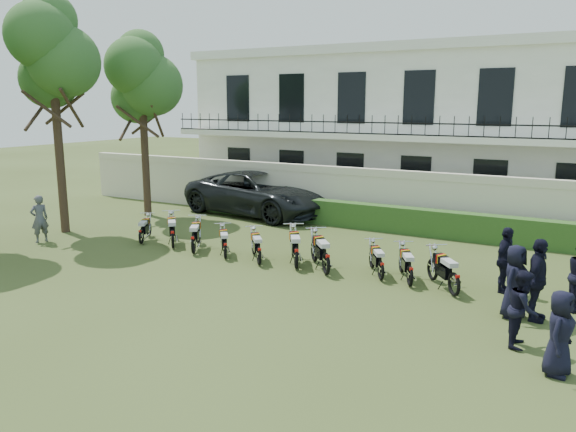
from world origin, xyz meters
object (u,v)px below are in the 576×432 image
motorcycle_3 (225,246)px  officer_2 (537,280)px  motorcycle_2 (193,240)px  suv (259,193)px  motorcycle_6 (326,258)px  officer_0 (560,333)px  motorcycle_1 (172,234)px  officer_3 (515,281)px  motorcycle_4 (259,251)px  inspector (39,219)px  tree_west_mid (52,53)px  officer_5 (505,260)px  tree_west_near (142,79)px  motorcycle_7 (381,266)px  motorcycle_8 (410,271)px  officer_1 (523,309)px  motorcycle_9 (454,278)px  motorcycle_0 (141,233)px  motorcycle_5 (296,253)px

motorcycle_3 → officer_2: 9.18m
motorcycle_2 → suv: (-1.75, 6.77, 0.46)m
motorcycle_6 → officer_0: size_ratio=1.02×
motorcycle_1 → officer_3: bearing=-46.8°
motorcycle_4 → inspector: inspector is taller
officer_0 → officer_2: 2.71m
motorcycle_1 → officer_0: 12.66m
tree_west_mid → motorcycle_3: tree_west_mid is taller
motorcycle_2 → officer_5: 9.53m
tree_west_near → officer_3: (15.82, -4.88, -5.03)m
motorcycle_7 → officer_2: officer_2 is taller
motorcycle_8 → motorcycle_1: bearing=151.8°
officer_0 → tree_west_mid: bearing=89.1°
motorcycle_7 → officer_1: (3.99, -2.65, 0.36)m
motorcycle_6 → suv: (-6.53, 6.71, 0.44)m
motorcycle_4 → officer_5: 7.00m
motorcycle_2 → officer_3: (9.93, -0.69, 0.37)m
motorcycle_9 → motorcycle_4: bearing=142.1°
inspector → motorcycle_8: bearing=114.5°
motorcycle_8 → motorcycle_9: bearing=-38.6°
tree_west_near → motorcycle_0: size_ratio=5.23×
officer_0 → officer_1: officer_0 is taller
motorcycle_7 → officer_5: size_ratio=0.86×
suv → officer_3: suv is taller
motorcycle_2 → motorcycle_5: 3.75m
tree_west_mid → motorcycle_9: size_ratio=5.54×
motorcycle_2 → motorcycle_3: bearing=-30.5°
tree_west_mid → officer_2: bearing=-2.9°
inspector → motorcycle_9: bearing=113.0°
motorcycle_5 → inspector: (-9.57, -1.51, 0.33)m
tree_west_near → motorcycle_5: bearing=-22.7°
motorcycle_9 → motorcycle_5: bearing=139.7°
motorcycle_3 → motorcycle_6: bearing=-38.8°
tree_west_near → motorcycle_7: bearing=-17.4°
officer_0 → suv: bearing=62.2°
tree_west_near → officer_1: (16.20, -6.47, -5.09)m
tree_west_mid → officer_1: tree_west_mid is taller
officer_5 → motorcycle_0: bearing=105.4°
motorcycle_9 → suv: size_ratio=0.23×
tree_west_mid → motorcycle_0: 7.40m
motorcycle_6 → inspector: size_ratio=0.97×
motorcycle_0 → motorcycle_7: (8.75, 0.24, 0.01)m
motorcycle_6 → officer_0: officer_0 is taller
officer_5 → motorcycle_7: bearing=113.1°
motorcycle_7 → suv: suv is taller
motorcycle_7 → motorcycle_9: 2.12m
inspector → officer_5: 15.48m
tree_west_near → officer_5: size_ratio=4.52×
motorcycle_4 → officer_1: bearing=-56.3°
motorcycle_3 → motorcycle_1: bearing=135.2°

